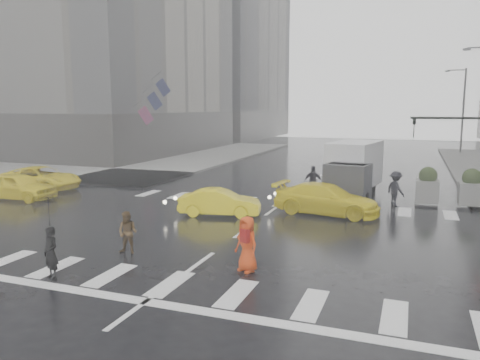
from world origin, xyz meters
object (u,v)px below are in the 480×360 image
at_px(taxi_front, 18,186).
at_px(pedestrian_orange, 247,244).
at_px(traffic_signal_pole, 475,143).
at_px(box_truck, 353,169).
at_px(taxi_mid, 220,202).
at_px(pedestrian_brown, 128,233).

bearing_deg(taxi_front, pedestrian_orange, -113.43).
bearing_deg(traffic_signal_pole, box_truck, 176.29).
bearing_deg(taxi_mid, box_truck, -52.98).
bearing_deg(pedestrian_brown, taxi_mid, 77.87).
bearing_deg(pedestrian_orange, box_truck, 110.35).
distance_m(pedestrian_orange, box_truck, 12.76).
distance_m(pedestrian_orange, taxi_front, 16.50).
bearing_deg(taxi_front, pedestrian_brown, -120.00).
bearing_deg(pedestrian_orange, pedestrian_brown, -155.91).
xyz_separation_m(pedestrian_orange, box_truck, (1.56, 12.64, 0.77)).
distance_m(traffic_signal_pole, taxi_front, 23.52).
bearing_deg(box_truck, pedestrian_orange, -87.61).
bearing_deg(taxi_front, taxi_mid, -89.77).
distance_m(pedestrian_brown, pedestrian_orange, 4.38).
bearing_deg(box_truck, pedestrian_brown, -106.14).
height_order(pedestrian_orange, taxi_mid, pedestrian_orange).
distance_m(traffic_signal_pole, pedestrian_brown, 16.96).
xyz_separation_m(pedestrian_brown, taxi_front, (-10.90, 6.01, -0.00)).
bearing_deg(box_truck, taxi_front, -149.81).
height_order(traffic_signal_pole, taxi_mid, traffic_signal_pole).
relative_size(pedestrian_brown, pedestrian_orange, 0.85).
bearing_deg(pedestrian_orange, taxi_mid, 146.45).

